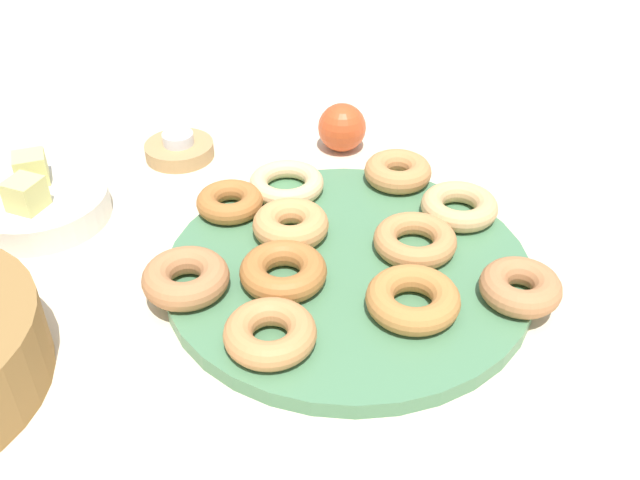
# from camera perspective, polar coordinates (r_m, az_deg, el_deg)

# --- Properties ---
(ground_plane) EXTENTS (2.40, 2.40, 0.00)m
(ground_plane) POSITION_cam_1_polar(r_m,az_deg,el_deg) (0.76, 2.25, -2.86)
(ground_plane) COLOR beige
(donut_plate) EXTENTS (0.39, 0.39, 0.02)m
(donut_plate) POSITION_cam_1_polar(r_m,az_deg,el_deg) (0.76, 2.27, -2.35)
(donut_plate) COLOR #4C7F56
(donut_plate) RESTS_ON ground_plane
(donut_0) EXTENTS (0.12, 0.12, 0.03)m
(donut_0) POSITION_cam_1_polar(r_m,az_deg,el_deg) (0.72, -2.95, -2.51)
(donut_0) COLOR #AD6B33
(donut_0) RESTS_ON donut_plate
(donut_1) EXTENTS (0.09, 0.09, 0.02)m
(donut_1) POSITION_cam_1_polar(r_m,az_deg,el_deg) (0.83, -7.23, 3.05)
(donut_1) COLOR #AD6B33
(donut_1) RESTS_ON donut_plate
(donut_2) EXTENTS (0.12, 0.12, 0.03)m
(donut_2) POSITION_cam_1_polar(r_m,az_deg,el_deg) (0.65, -4.01, -7.44)
(donut_2) COLOR #C6844C
(donut_2) RESTS_ON donut_plate
(donut_3) EXTENTS (0.11, 0.11, 0.03)m
(donut_3) POSITION_cam_1_polar(r_m,az_deg,el_deg) (0.88, 6.24, 5.48)
(donut_3) COLOR #C6844C
(donut_3) RESTS_ON donut_plate
(donut_4) EXTENTS (0.12, 0.12, 0.03)m
(donut_4) POSITION_cam_1_polar(r_m,az_deg,el_deg) (0.72, -10.68, -2.99)
(donut_4) COLOR #B27547
(donut_4) RESTS_ON donut_plate
(donut_5) EXTENTS (0.12, 0.12, 0.03)m
(donut_5) POSITION_cam_1_polar(r_m,az_deg,el_deg) (0.69, 7.44, -4.71)
(donut_5) COLOR #BC7A3D
(donut_5) RESTS_ON donut_plate
(donut_6) EXTENTS (0.09, 0.09, 0.03)m
(donut_6) POSITION_cam_1_polar(r_m,az_deg,el_deg) (0.83, 11.07, 2.66)
(donut_6) COLOR tan
(donut_6) RESTS_ON donut_plate
(donut_7) EXTENTS (0.11, 0.11, 0.03)m
(donut_7) POSITION_cam_1_polar(r_m,az_deg,el_deg) (0.73, 15.72, -3.63)
(donut_7) COLOR #B27547
(donut_7) RESTS_ON donut_plate
(donut_8) EXTENTS (0.09, 0.09, 0.03)m
(donut_8) POSITION_cam_1_polar(r_m,az_deg,el_deg) (0.78, -2.36, 1.26)
(donut_8) COLOR tan
(donut_8) RESTS_ON donut_plate
(donut_9) EXTENTS (0.13, 0.13, 0.02)m
(donut_9) POSITION_cam_1_polar(r_m,az_deg,el_deg) (0.86, -2.70, 4.55)
(donut_9) COLOR #EABC84
(donut_9) RESTS_ON donut_plate
(donut_10) EXTENTS (0.13, 0.13, 0.03)m
(donut_10) POSITION_cam_1_polar(r_m,az_deg,el_deg) (0.77, 7.60, -0.02)
(donut_10) COLOR #C6844C
(donut_10) RESTS_ON donut_plate
(candle_holder) EXTENTS (0.09, 0.09, 0.02)m
(candle_holder) POSITION_cam_1_polar(r_m,az_deg,el_deg) (0.99, -11.16, 7.06)
(candle_holder) COLOR tan
(candle_holder) RESTS_ON ground_plane
(tealight) EXTENTS (0.04, 0.04, 0.01)m
(tealight) POSITION_cam_1_polar(r_m,az_deg,el_deg) (0.98, -11.28, 7.95)
(tealight) COLOR silver
(tealight) RESTS_ON candle_holder
(fruit_bowl) EXTENTS (0.16, 0.16, 0.03)m
(fruit_bowl) POSITION_cam_1_polar(r_m,az_deg,el_deg) (0.90, -21.43, 2.56)
(fruit_bowl) COLOR silver
(fruit_bowl) RESTS_ON ground_plane
(melon_chunk_left) EXTENTS (0.05, 0.05, 0.04)m
(melon_chunk_left) POSITION_cam_1_polar(r_m,az_deg,el_deg) (0.86, -22.48, 3.42)
(melon_chunk_left) COLOR #DBD67A
(melon_chunk_left) RESTS_ON fruit_bowl
(melon_chunk_right) EXTENTS (0.05, 0.05, 0.04)m
(melon_chunk_right) POSITION_cam_1_polar(r_m,az_deg,el_deg) (0.91, -22.10, 5.34)
(melon_chunk_right) COLOR #DBD67A
(melon_chunk_right) RESTS_ON fruit_bowl
(apple) EXTENTS (0.07, 0.07, 0.07)m
(apple) POSITION_cam_1_polar(r_m,az_deg,el_deg) (0.98, 1.82, 8.98)
(apple) COLOR #CC4C23
(apple) RESTS_ON ground_plane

